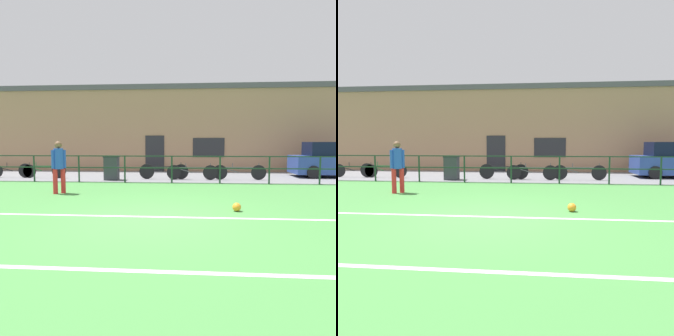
{
  "view_description": "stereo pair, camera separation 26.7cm",
  "coord_description": "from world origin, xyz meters",
  "views": [
    {
      "loc": [
        0.84,
        -6.71,
        1.7
      ],
      "look_at": [
        0.01,
        3.78,
        0.82
      ],
      "focal_mm": 32.66,
      "sensor_mm": 36.0,
      "label": 1
    },
    {
      "loc": [
        1.11,
        -6.69,
        1.7
      ],
      "look_at": [
        0.01,
        3.78,
        0.82
      ],
      "focal_mm": 32.66,
      "sensor_mm": 36.0,
      "label": 2
    }
  ],
  "objects": [
    {
      "name": "bicycle_parked_2",
      "position": [
        -7.71,
        7.2,
        0.35
      ],
      "size": [
        2.29,
        0.04,
        0.73
      ],
      "color": "black",
      "rests_on": "pavement_strip"
    },
    {
      "name": "player_striker",
      "position": [
        -3.57,
        3.08,
        0.99
      ],
      "size": [
        0.39,
        0.34,
        1.74
      ],
      "rotation": [
        0.0,
        0.0,
        0.7
      ],
      "color": "red",
      "rests_on": "ground"
    },
    {
      "name": "clubhouse_facade",
      "position": [
        0.0,
        12.2,
        2.53
      ],
      "size": [
        28.0,
        2.56,
        5.05
      ],
      "color": "#A37A5B",
      "rests_on": "ground"
    },
    {
      "name": "bicycle_parked_1",
      "position": [
        0.85,
        7.03,
        0.37
      ],
      "size": [
        2.3,
        0.04,
        0.76
      ],
      "color": "black",
      "rests_on": "pavement_strip"
    },
    {
      "name": "bicycle_parked_3",
      "position": [
        -0.45,
        7.2,
        0.38
      ],
      "size": [
        2.27,
        0.04,
        0.78
      ],
      "color": "black",
      "rests_on": "pavement_strip"
    },
    {
      "name": "perimeter_fence",
      "position": [
        0.0,
        6.0,
        0.75
      ],
      "size": [
        36.07,
        0.07,
        1.15
      ],
      "color": "#193823",
      "rests_on": "ground"
    },
    {
      "name": "field_line_hash",
      "position": [
        0.0,
        -2.84,
        0.0
      ],
      "size": [
        36.0,
        0.11,
        0.0
      ],
      "primitive_type": "cube",
      "color": "white",
      "rests_on": "ground"
    },
    {
      "name": "field_line_touchline",
      "position": [
        0.0,
        0.11,
        0.0
      ],
      "size": [
        36.0,
        0.11,
        0.0
      ],
      "primitive_type": "cube",
      "color": "white",
      "rests_on": "ground"
    },
    {
      "name": "ground",
      "position": [
        0.0,
        0.0,
        -0.02
      ],
      "size": [
        60.0,
        44.0,
        0.04
      ],
      "primitive_type": "cube",
      "color": "#478C42"
    },
    {
      "name": "trash_bin_0",
      "position": [
        -2.76,
        6.72,
        0.57
      ],
      "size": [
        0.64,
        0.54,
        1.09
      ],
      "color": "#33383D",
      "rests_on": "pavement_strip"
    },
    {
      "name": "soccer_ball_match",
      "position": [
        1.95,
        0.84,
        0.11
      ],
      "size": [
        0.21,
        0.21,
        0.21
      ],
      "primitive_type": "sphere",
      "color": "orange",
      "rests_on": "ground"
    },
    {
      "name": "bicycle_parked_0",
      "position": [
        2.96,
        7.2,
        0.37
      ],
      "size": [
        2.39,
        0.04,
        0.76
      ],
      "color": "black",
      "rests_on": "pavement_strip"
    },
    {
      "name": "bicycle_parked_4",
      "position": [
        -6.26,
        7.2,
        0.38
      ],
      "size": [
        2.33,
        0.04,
        0.77
      ],
      "color": "black",
      "rests_on": "pavement_strip"
    },
    {
      "name": "pavement_strip",
      "position": [
        0.0,
        8.5,
        0.01
      ],
      "size": [
        48.0,
        5.0,
        0.02
      ],
      "primitive_type": "cube",
      "color": "slate",
      "rests_on": "ground"
    }
  ]
}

